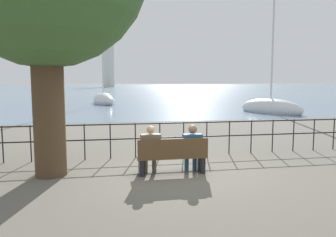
{
  "coord_description": "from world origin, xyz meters",
  "views": [
    {
      "loc": [
        -1.53,
        -7.79,
        2.26
      ],
      "look_at": [
        0.0,
        0.5,
        1.32
      ],
      "focal_mm": 35.0,
      "sensor_mm": 36.0,
      "label": 1
    }
  ],
  "objects_px": {
    "seated_person_left": "(150,148)",
    "sailboat_1": "(103,100)",
    "harbor_lighthouse": "(108,61)",
    "sailboat_2": "(271,108)",
    "seated_person_right": "(192,146)",
    "park_bench": "(172,157)"
  },
  "relations": [
    {
      "from": "seated_person_left",
      "to": "sailboat_1",
      "type": "bearing_deg",
      "value": 93.07
    },
    {
      "from": "harbor_lighthouse",
      "to": "sailboat_1",
      "type": "bearing_deg",
      "value": -90.52
    },
    {
      "from": "sailboat_2",
      "to": "seated_person_right",
      "type": "bearing_deg",
      "value": -148.83
    },
    {
      "from": "park_bench",
      "to": "sailboat_2",
      "type": "distance_m",
      "value": 17.62
    },
    {
      "from": "park_bench",
      "to": "seated_person_right",
      "type": "distance_m",
      "value": 0.58
    },
    {
      "from": "sailboat_1",
      "to": "sailboat_2",
      "type": "relative_size",
      "value": 0.99
    },
    {
      "from": "seated_person_left",
      "to": "sailboat_1",
      "type": "height_order",
      "value": "sailboat_1"
    },
    {
      "from": "park_bench",
      "to": "seated_person_right",
      "type": "xyz_separation_m",
      "value": [
        0.52,
        0.08,
        0.24
      ]
    },
    {
      "from": "seated_person_left",
      "to": "sailboat_2",
      "type": "xyz_separation_m",
      "value": [
        10.72,
        14.29,
        -0.27
      ]
    },
    {
      "from": "sailboat_2",
      "to": "park_bench",
      "type": "bearing_deg",
      "value": -150.11
    },
    {
      "from": "park_bench",
      "to": "sailboat_2",
      "type": "height_order",
      "value": "sailboat_2"
    },
    {
      "from": "park_bench",
      "to": "seated_person_right",
      "type": "bearing_deg",
      "value": 8.18
    },
    {
      "from": "sailboat_2",
      "to": "harbor_lighthouse",
      "type": "distance_m",
      "value": 126.44
    },
    {
      "from": "seated_person_left",
      "to": "sailboat_1",
      "type": "relative_size",
      "value": 0.1
    },
    {
      "from": "seated_person_left",
      "to": "sailboat_2",
      "type": "height_order",
      "value": "sailboat_2"
    },
    {
      "from": "harbor_lighthouse",
      "to": "park_bench",
      "type": "bearing_deg",
      "value": -89.62
    },
    {
      "from": "seated_person_right",
      "to": "harbor_lighthouse",
      "type": "distance_m",
      "value": 140.18
    },
    {
      "from": "sailboat_1",
      "to": "sailboat_2",
      "type": "bearing_deg",
      "value": -59.17
    },
    {
      "from": "sailboat_1",
      "to": "harbor_lighthouse",
      "type": "xyz_separation_m",
      "value": [
        1.03,
        113.05,
        10.86
      ]
    },
    {
      "from": "seated_person_left",
      "to": "harbor_lighthouse",
      "type": "xyz_separation_m",
      "value": [
        -0.41,
        139.77,
        10.6
      ]
    },
    {
      "from": "sailboat_2",
      "to": "harbor_lighthouse",
      "type": "relative_size",
      "value": 0.5
    },
    {
      "from": "sailboat_2",
      "to": "harbor_lighthouse",
      "type": "xyz_separation_m",
      "value": [
        -11.12,
        125.48,
        10.87
      ]
    }
  ]
}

